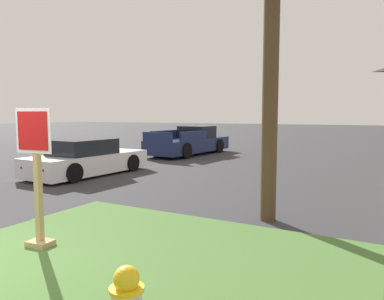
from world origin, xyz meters
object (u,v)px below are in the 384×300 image
Objects in this scene: stop_sign at (37,182)px; pickup_truck_navy at (190,143)px; parked_sedan_white at (87,159)px; manhole_cover at (47,221)px.

stop_sign reaches higher than pickup_truck_navy.
manhole_cover is at bearing -52.65° from parked_sedan_white.
manhole_cover is 12.54m from pickup_truck_navy.
pickup_truck_navy is at bearing 90.76° from parked_sedan_white.
parked_sedan_white is at bearing 129.55° from stop_sign.
pickup_truck_navy is (-0.10, 7.53, 0.08)m from parked_sedan_white.
manhole_cover is at bearing -73.67° from pickup_truck_navy.
parked_sedan_white reaches higher than manhole_cover.
stop_sign is 1.97m from manhole_cover.
parked_sedan_white is (-4.64, 5.61, -0.53)m from stop_sign.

